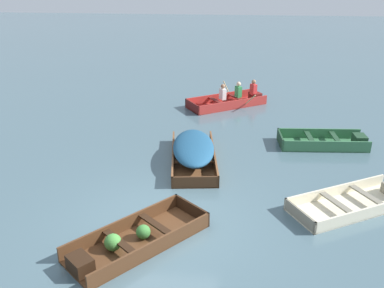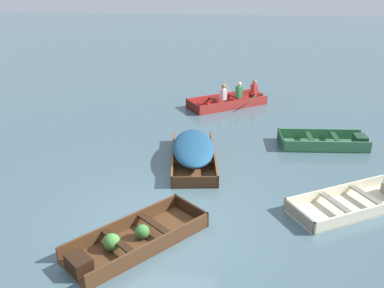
% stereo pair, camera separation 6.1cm
% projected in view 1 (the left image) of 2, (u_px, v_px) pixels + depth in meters
% --- Properties ---
extents(ground_plane, '(80.00, 80.00, 0.00)m').
position_uv_depth(ground_plane, '(164.00, 223.00, 9.59)').
color(ground_plane, '#47606B').
extents(dinghy_dark_varnish_foreground, '(2.88, 3.01, 0.39)m').
position_uv_depth(dinghy_dark_varnish_foreground, '(132.00, 241.00, 8.77)').
color(dinghy_dark_varnish_foreground, '#4C2D19').
rests_on(dinghy_dark_varnish_foreground, ground).
extents(skiff_wooden_brown_near_moored, '(1.61, 3.32, 0.68)m').
position_uv_depth(skiff_wooden_brown_near_moored, '(193.00, 149.00, 12.38)').
color(skiff_wooden_brown_near_moored, brown).
rests_on(skiff_wooden_brown_near_moored, ground).
extents(skiff_green_mid_moored, '(2.76, 1.26, 0.36)m').
position_uv_depth(skiff_green_mid_moored, '(326.00, 142.00, 13.57)').
color(skiff_green_mid_moored, '#387047').
rests_on(skiff_green_mid_moored, ground).
extents(skiff_cream_far_moored, '(3.22, 2.46, 0.31)m').
position_uv_depth(skiff_cream_far_moored, '(356.00, 203.00, 10.22)').
color(skiff_cream_far_moored, beige).
rests_on(skiff_cream_far_moored, ground).
extents(rowboat_red_with_crew, '(3.28, 2.65, 0.92)m').
position_uv_depth(rowboat_red_with_crew, '(231.00, 100.00, 17.35)').
color(rowboat_red_with_crew, '#AD2D28').
rests_on(rowboat_red_with_crew, ground).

